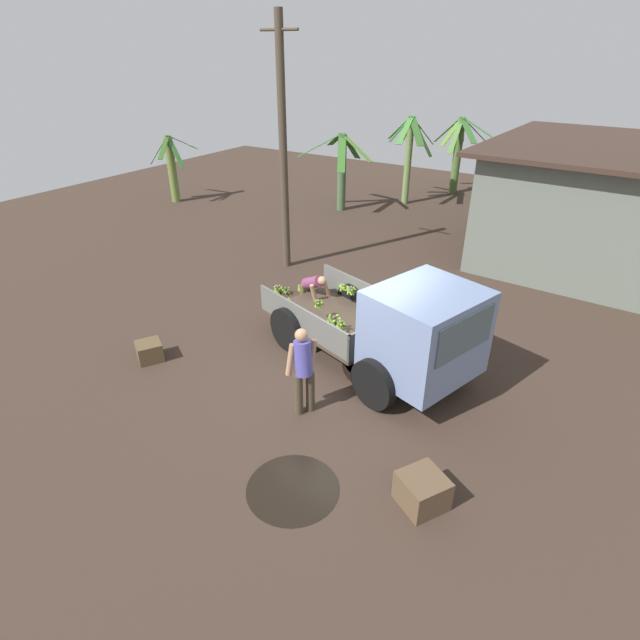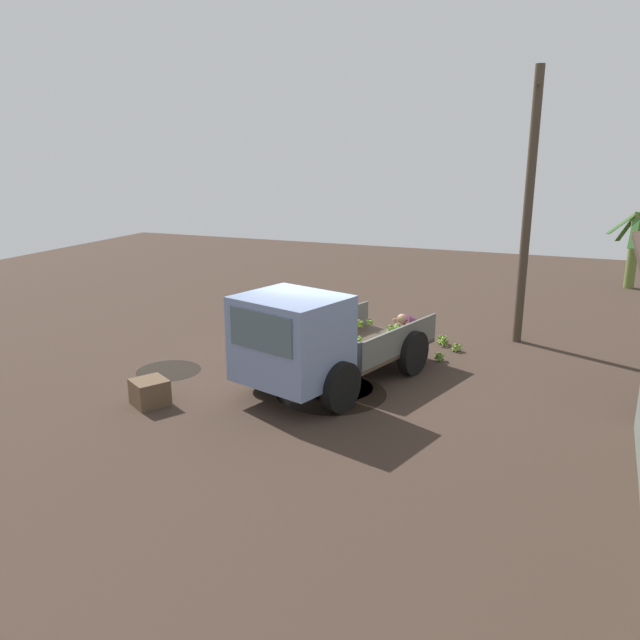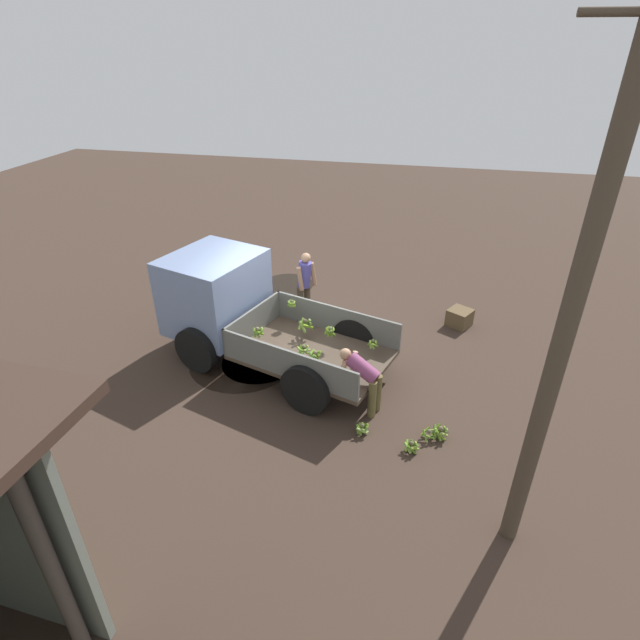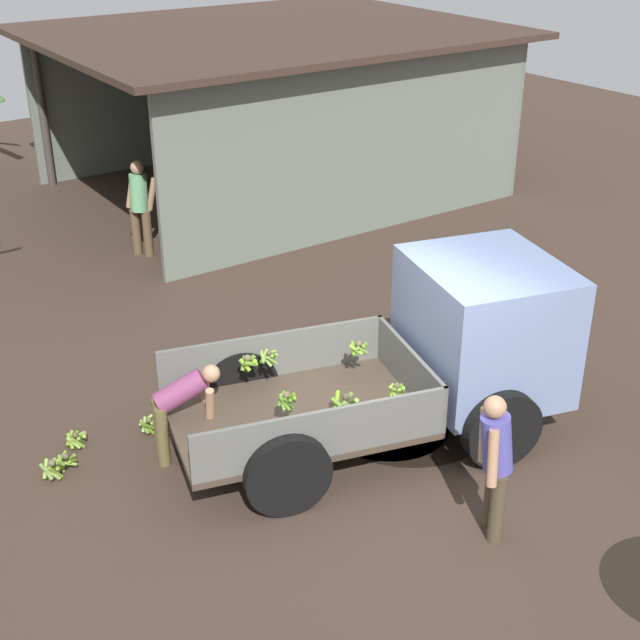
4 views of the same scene
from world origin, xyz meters
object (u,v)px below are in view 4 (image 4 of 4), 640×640
Objects in this scene: person_worker_loading at (180,404)px; banana_bunch_on_ground_2 at (149,424)px; person_foreground_visitor at (495,460)px; banana_bunch_on_ground_0 at (53,468)px; banana_bunch_on_ground_1 at (66,460)px; banana_bunch_on_ground_3 at (76,439)px; person_bystander_near_shed at (140,204)px; cargo_truck at (451,344)px.

banana_bunch_on_ground_2 is at bearing 118.43° from person_worker_loading.
person_foreground_visitor reaches higher than banana_bunch_on_ground_0.
banana_bunch_on_ground_1 and banana_bunch_on_ground_3 have the same top height.
person_foreground_visitor reaches higher than person_worker_loading.
person_worker_loading is 0.67× the size of person_bystander_near_shed.
person_worker_loading is 0.88m from banana_bunch_on_ground_2.
person_foreground_visitor is 8.81m from person_bystander_near_shed.
banana_bunch_on_ground_3 is at bearing 155.36° from person_worker_loading.
cargo_truck reaches higher than person_bystander_near_shed.
banana_bunch_on_ground_0 is (-3.76, -5.29, -0.80)m from person_bystander_near_shed.
banana_bunch_on_ground_0 is at bearing 174.49° from cargo_truck.
banana_bunch_on_ground_0 is 0.61m from banana_bunch_on_ground_3.
cargo_truck is at bearing -87.60° from person_foreground_visitor.
banana_bunch_on_ground_0 is 1.20× the size of banana_bunch_on_ground_2.
banana_bunch_on_ground_0 reaches higher than banana_bunch_on_ground_2.
person_bystander_near_shed is (0.56, 8.80, 0.04)m from person_foreground_visitor.
banana_bunch_on_ground_2 is (-0.11, 0.66, -0.58)m from person_worker_loading.
banana_bunch_on_ground_0 is 1.05× the size of banana_bunch_on_ground_3.
person_worker_loading is 6.25m from person_bystander_near_shed.
banana_bunch_on_ground_1 is at bearing 21.34° from banana_bunch_on_ground_0.
banana_bunch_on_ground_3 is at bearing 53.66° from banana_bunch_on_ground_1.
cargo_truck is 20.46× the size of banana_bunch_on_ground_2.
banana_bunch_on_ground_2 is 0.88× the size of banana_bunch_on_ground_3.
person_worker_loading is at bearing -80.90° from banana_bunch_on_ground_2.
person_worker_loading is at bearing 172.89° from cargo_truck.
person_worker_loading reaches higher than banana_bunch_on_ground_0.
person_bystander_near_shed is 5.74m from banana_bunch_on_ground_2.
banana_bunch_on_ground_2 is (-2.49, -5.11, -0.82)m from person_bystander_near_shed.
banana_bunch_on_ground_3 is (0.44, 0.42, -0.02)m from banana_bunch_on_ground_0.
banana_bunch_on_ground_2 is (1.27, 0.18, -0.02)m from banana_bunch_on_ground_0.
person_foreground_visitor is 0.96× the size of person_bystander_near_shed.
person_foreground_visitor reaches higher than banana_bunch_on_ground_2.
banana_bunch_on_ground_0 is 0.20m from banana_bunch_on_ground_1.
banana_bunch_on_ground_0 is (-3.19, 3.50, -0.76)m from person_foreground_visitor.
cargo_truck is at bearing -4.90° from person_worker_loading.
banana_bunch_on_ground_0 reaches higher than banana_bunch_on_ground_1.
person_foreground_visitor is 3.54m from person_worker_loading.
cargo_truck is 3.19m from person_worker_loading.
person_worker_loading is at bearing -19.12° from banana_bunch_on_ground_0.
cargo_truck is at bearing -119.32° from person_bystander_near_shed.
cargo_truck is 4.33× the size of person_worker_loading.
person_worker_loading is 4.29× the size of banana_bunch_on_ground_1.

